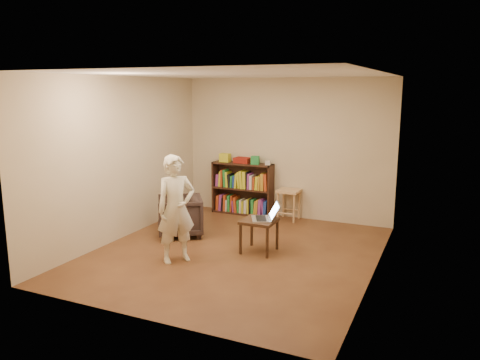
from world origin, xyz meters
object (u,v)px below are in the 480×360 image
at_px(stool, 289,196).
at_px(side_table, 259,225).
at_px(laptop, 266,216).
at_px(person, 176,209).
at_px(armchair, 180,216).
at_px(bookshelf, 243,191).

bearing_deg(stool, side_table, -85.23).
distance_m(laptop, person, 1.35).
xyz_separation_m(side_table, person, (-0.91, -0.83, 0.35)).
bearing_deg(laptop, armchair, -122.02).
bearing_deg(laptop, stool, 161.75).
bearing_deg(side_table, person, -137.60).
bearing_deg(armchair, laptop, 50.30).
bearing_deg(person, bookshelf, 41.94).
bearing_deg(stool, bookshelf, 176.17).
distance_m(bookshelf, laptop, 2.22).
relative_size(stool, person, 0.38).
bearing_deg(person, side_table, -9.79).
distance_m(bookshelf, stool, 0.96).
xyz_separation_m(bookshelf, laptop, (1.20, -1.86, 0.11)).
height_order(side_table, person, person).
relative_size(stool, side_table, 1.15).
bearing_deg(person, armchair, 67.36).
bearing_deg(side_table, laptop, 22.61).
height_order(armchair, side_table, armchair).
relative_size(armchair, laptop, 1.38).
bearing_deg(stool, person, -105.89).
relative_size(bookshelf, person, 0.79).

